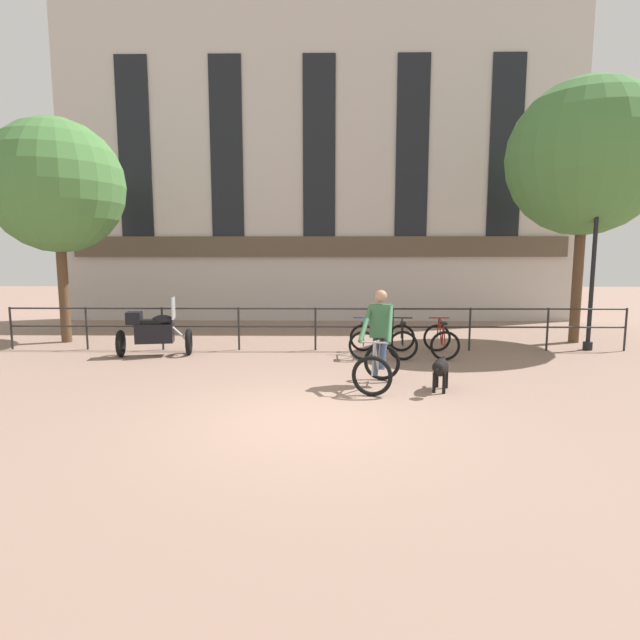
# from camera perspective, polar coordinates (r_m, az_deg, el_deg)

# --- Properties ---
(ground_plane) EXTENTS (60.00, 60.00, 0.00)m
(ground_plane) POSITION_cam_1_polar(r_m,az_deg,el_deg) (7.20, -1.54, -11.30)
(ground_plane) COLOR #8E7060
(canal_railing) EXTENTS (15.05, 0.05, 1.05)m
(canal_railing) POSITION_cam_1_polar(r_m,az_deg,el_deg) (12.13, -0.53, -0.17)
(canal_railing) COLOR #232326
(canal_railing) RESTS_ON ground_plane
(building_facade) EXTENTS (18.00, 0.72, 10.77)m
(building_facade) POSITION_cam_1_polar(r_m,az_deg,el_deg) (18.07, -0.08, 17.15)
(building_facade) COLOR beige
(building_facade) RESTS_ON ground_plane
(cyclist_with_bike) EXTENTS (0.95, 1.30, 1.70)m
(cyclist_with_bike) POSITION_cam_1_polar(r_m,az_deg,el_deg) (8.86, 6.73, -2.69)
(cyclist_with_bike) COLOR black
(cyclist_with_bike) RESTS_ON ground_plane
(dog) EXTENTS (0.45, 0.96, 0.59)m
(dog) POSITION_cam_1_polar(r_m,az_deg,el_deg) (8.75, 13.60, -5.38)
(dog) COLOR black
(dog) RESTS_ON ground_plane
(parked_motorcycle) EXTENTS (1.72, 0.89, 1.35)m
(parked_motorcycle) POSITION_cam_1_polar(r_m,az_deg,el_deg) (12.08, -18.44, -1.28)
(parked_motorcycle) COLOR black
(parked_motorcycle) RESTS_ON ground_plane
(parked_bicycle_near_lamp) EXTENTS (0.73, 1.15, 0.86)m
(parked_bicycle_near_lamp) POSITION_cam_1_polar(r_m,az_deg,el_deg) (11.56, 4.98, -2.33)
(parked_bicycle_near_lamp) COLOR black
(parked_bicycle_near_lamp) RESTS_ON ground_plane
(parked_bicycle_mid_left) EXTENTS (0.78, 1.18, 0.86)m
(parked_bicycle_mid_left) POSITION_cam_1_polar(r_m,az_deg,el_deg) (11.66, 9.36, -2.32)
(parked_bicycle_mid_left) COLOR black
(parked_bicycle_mid_left) RESTS_ON ground_plane
(parked_bicycle_mid_right) EXTENTS (0.71, 1.14, 0.86)m
(parked_bicycle_mid_right) POSITION_cam_1_polar(r_m,az_deg,el_deg) (11.82, 13.66, -2.29)
(parked_bicycle_mid_right) COLOR black
(parked_bicycle_mid_right) RESTS_ON ground_plane
(street_lamp) EXTENTS (0.28, 0.28, 4.59)m
(street_lamp) POSITION_cam_1_polar(r_m,az_deg,el_deg) (13.72, 28.90, 7.59)
(street_lamp) COLOR black
(street_lamp) RESTS_ON ground_plane
(tree_canalside_left) EXTENTS (3.40, 3.40, 5.78)m
(tree_canalside_left) POSITION_cam_1_polar(r_m,az_deg,el_deg) (14.93, -27.87, 13.32)
(tree_canalside_left) COLOR brown
(tree_canalside_left) RESTS_ON ground_plane
(tree_canalside_right) EXTENTS (3.92, 3.92, 6.73)m
(tree_canalside_right) POSITION_cam_1_polar(r_m,az_deg,el_deg) (14.98, 28.07, 16.00)
(tree_canalside_right) COLOR brown
(tree_canalside_right) RESTS_ON ground_plane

